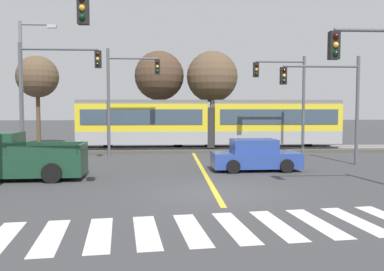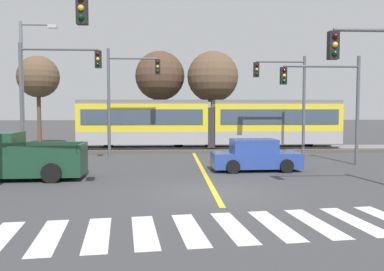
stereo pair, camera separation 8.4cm
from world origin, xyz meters
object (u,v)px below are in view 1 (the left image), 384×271
Objects in this scene: light_rail_tram at (209,122)px; traffic_light_near_left at (4,57)px; traffic_light_far_right at (287,91)px; bare_tree_east at (212,77)px; pickup_truck at (16,160)px; bare_tree_far_west at (37,77)px; bare_tree_west at (159,76)px; traffic_light_mid_right at (330,93)px; traffic_light_mid_left at (48,84)px; street_lamp_west at (25,80)px; traffic_light_far_left at (125,88)px; sedan_crossing at (255,156)px.

light_rail_tram is 18.54m from traffic_light_near_left.
bare_tree_east reaches higher than traffic_light_far_right.
pickup_truck is 0.76× the size of bare_tree_far_west.
bare_tree_west is (9.70, 1.05, 0.22)m from bare_tree_far_west.
traffic_light_near_left is (-12.14, -12.43, 0.36)m from traffic_light_far_right.
bare_tree_west reaches higher than traffic_light_mid_right.
traffic_light_mid_left reaches higher than traffic_light_mid_right.
bare_tree_west is 4.44m from bare_tree_east.
traffic_light_mid_right is 0.90× the size of traffic_light_mid_left.
pickup_truck is at bearing -91.73° from traffic_light_mid_left.
bare_tree_far_west reaches higher than traffic_light_far_right.
traffic_light_mid_left is 0.88× the size of bare_tree_far_west.
pickup_truck is 10.08m from street_lamp_west.
traffic_light_far_right is 12.67m from bare_tree_west.
traffic_light_far_left is at bearing -101.64° from bare_tree_west.
bare_tree_west is at bearing 124.56° from light_rail_tram.
traffic_light_mid_left reaches higher than pickup_truck.
light_rail_tram is at bearing 13.36° from street_lamp_west.
traffic_light_mid_right reaches higher than sedan_crossing.
traffic_light_far_left is 0.98× the size of traffic_light_near_left.
light_rail_tram is 5.96m from bare_tree_east.
pickup_truck is at bearing 107.69° from traffic_light_near_left.
traffic_light_mid_left is at bearing 177.37° from traffic_light_mid_right.
traffic_light_far_right is 13.94m from traffic_light_mid_left.
pickup_truck is 15.96m from traffic_light_far_right.
bare_tree_east is (14.10, 0.39, 0.11)m from bare_tree_far_west.
street_lamp_west is (-17.49, 5.21, 1.03)m from traffic_light_mid_right.
traffic_light_mid_right is at bearing -33.06° from bare_tree_far_west.
light_rail_tram is at bearing 34.38° from traffic_light_far_left.
light_rail_tram is 2.36× the size of bare_tree_west.
traffic_light_far_left is at bearing -126.39° from bare_tree_east.
pickup_truck is 5.57m from traffic_light_mid_left.
street_lamp_west is at bearing -149.13° from bare_tree_east.
traffic_light_far_right reaches higher than light_rail_tram.
street_lamp_west is 1.08× the size of bare_tree_west.
traffic_light_far_left reaches higher than traffic_light_mid_right.
traffic_light_far_left is 10.69m from bare_tree_east.
bare_tree_east is (-4.88, 12.74, 1.85)m from traffic_light_mid_right.
light_rail_tram is at bearing -17.86° from bare_tree_far_west.
traffic_light_mid_right is 0.79× the size of bare_tree_far_west.
traffic_light_far_left reaches higher than sedan_crossing.
street_lamp_west is 1.09× the size of bare_tree_east.
bare_tree_far_west is at bearing 162.14° from light_rail_tram.
bare_tree_west is (-9.28, 13.41, 1.96)m from traffic_light_mid_right.
bare_tree_east is at bearing 92.17° from sedan_crossing.
traffic_light_near_left reaches higher than traffic_light_far_left.
traffic_light_far_right is (13.71, 7.49, 3.26)m from pickup_truck.
street_lamp_west reaches higher than bare_tree_far_west.
light_rail_tram reaches higher than sedan_crossing.
bare_tree_far_west reaches higher than traffic_light_mid_right.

